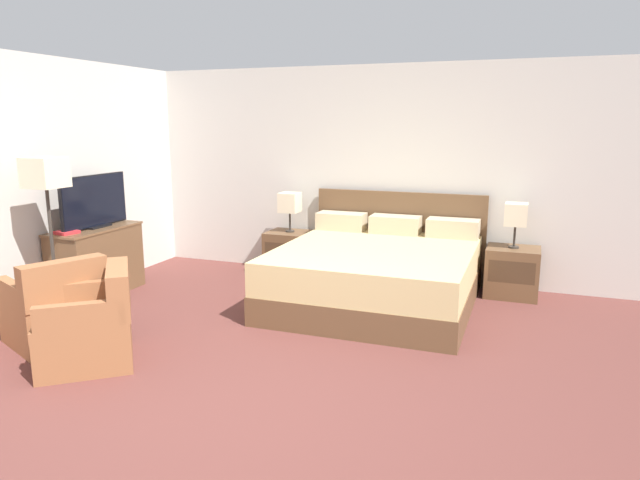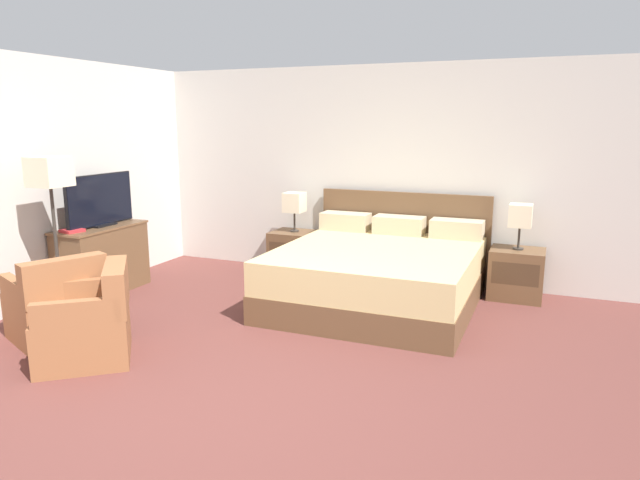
{
  "view_description": "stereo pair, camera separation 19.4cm",
  "coord_description": "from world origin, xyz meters",
  "views": [
    {
      "loc": [
        1.73,
        -3.06,
        1.86
      ],
      "look_at": [
        -0.13,
        1.95,
        0.75
      ],
      "focal_mm": 32.0,
      "sensor_mm": 36.0,
      "label": 1
    },
    {
      "loc": [
        1.91,
        -2.99,
        1.86
      ],
      "look_at": [
        -0.13,
        1.95,
        0.75
      ],
      "focal_mm": 32.0,
      "sensor_mm": 36.0,
      "label": 2
    }
  ],
  "objects": [
    {
      "name": "table_lamp_left",
      "position": [
        -1.01,
        3.25,
        0.89
      ],
      "size": [
        0.23,
        0.23,
        0.48
      ],
      "color": "#332D28",
      "rests_on": "nightstand_left"
    },
    {
      "name": "book_red_cover",
      "position": [
        -2.66,
        1.37,
        0.76
      ],
      "size": [
        0.22,
        0.22,
        0.03
      ],
      "primitive_type": "cube",
      "rotation": [
        0.0,
        0.0,
        -0.2
      ],
      "color": "#B7282D",
      "rests_on": "dresser"
    },
    {
      "name": "table_lamp_right",
      "position": [
        1.6,
        3.25,
        0.89
      ],
      "size": [
        0.23,
        0.23,
        0.48
      ],
      "color": "#332D28",
      "rests_on": "nightstand_right"
    },
    {
      "name": "armchair_companion",
      "position": [
        -1.42,
        0.26,
        0.28
      ],
      "size": [
        0.96,
        0.96,
        0.76
      ],
      "color": "#935B38",
      "rests_on": "ground"
    },
    {
      "name": "wall_back",
      "position": [
        0.0,
        3.57,
        1.26
      ],
      "size": [
        6.99,
        0.06,
        2.51
      ],
      "primitive_type": "cube",
      "color": "beige",
      "rests_on": "ground"
    },
    {
      "name": "bed",
      "position": [
        0.3,
        2.5,
        0.32
      ],
      "size": [
        2.01,
        2.11,
        1.06
      ],
      "color": "brown",
      "rests_on": "ground"
    },
    {
      "name": "nightstand_left",
      "position": [
        -1.01,
        3.25,
        0.27
      ],
      "size": [
        0.55,
        0.46,
        0.54
      ],
      "color": "brown",
      "rests_on": "ground"
    },
    {
      "name": "armchair_by_window",
      "position": [
        -1.99,
        0.49,
        0.28
      ],
      "size": [
        0.9,
        0.9,
        0.76
      ],
      "color": "#935B38",
      "rests_on": "ground"
    },
    {
      "name": "wall_left",
      "position": [
        -2.93,
        1.47,
        1.26
      ],
      "size": [
        0.06,
        5.34,
        2.51
      ],
      "primitive_type": "cube",
      "color": "beige",
      "rests_on": "ground"
    },
    {
      "name": "nightstand_right",
      "position": [
        1.6,
        3.25,
        0.27
      ],
      "size": [
        0.55,
        0.46,
        0.54
      ],
      "color": "brown",
      "rests_on": "ground"
    },
    {
      "name": "tv",
      "position": [
        -2.64,
        1.77,
        1.02
      ],
      "size": [
        0.18,
        0.94,
        0.56
      ],
      "color": "black",
      "rests_on": "dresser"
    },
    {
      "name": "floor_lamp",
      "position": [
        -2.41,
        0.93,
        1.29
      ],
      "size": [
        0.31,
        0.31,
        1.55
      ],
      "color": "#332D28",
      "rests_on": "ground"
    },
    {
      "name": "ground_plane",
      "position": [
        0.0,
        0.0,
        0.0
      ],
      "size": [
        10.62,
        10.62,
        0.0
      ],
      "primitive_type": "plane",
      "color": "brown"
    },
    {
      "name": "dresser",
      "position": [
        -2.64,
        1.74,
        0.38
      ],
      "size": [
        0.46,
        1.05,
        0.74
      ],
      "color": "brown",
      "rests_on": "ground"
    }
  ]
}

